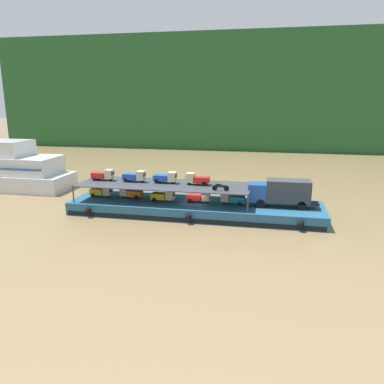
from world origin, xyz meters
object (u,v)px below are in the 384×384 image
at_px(mini_truck_lower_aft, 131,192).
at_px(mini_truck_lower_bow, 232,198).
at_px(covered_lorry, 281,192).
at_px(mini_truck_lower_fore, 199,197).
at_px(mini_truck_upper_mid, 135,176).
at_px(mini_truck_lower_stern, 102,191).
at_px(mini_truck_upper_bow, 197,179).
at_px(mini_truck_upper_stern, 103,175).
at_px(motorcycle_upper_port, 220,187).
at_px(mini_truck_lower_mid, 163,196).
at_px(mini_truck_upper_fore, 166,177).
at_px(cargo_barge, 195,208).

distance_m(mini_truck_lower_aft, mini_truck_lower_bow, 12.50).
relative_size(covered_lorry, mini_truck_lower_fore, 2.87).
distance_m(covered_lorry, mini_truck_lower_fore, 9.45).
bearing_deg(mini_truck_lower_aft, mini_truck_upper_mid, 32.52).
height_order(mini_truck_lower_stern, mini_truck_upper_bow, mini_truck_upper_bow).
distance_m(mini_truck_lower_aft, mini_truck_upper_mid, 2.07).
relative_size(mini_truck_lower_bow, mini_truck_upper_stern, 1.01).
bearing_deg(motorcycle_upper_port, mini_truck_lower_mid, 168.31).
bearing_deg(mini_truck_lower_mid, mini_truck_upper_mid, 165.59).
bearing_deg(mini_truck_lower_mid, mini_truck_upper_stern, 172.58).
distance_m(mini_truck_lower_stern, mini_truck_upper_fore, 8.42).
bearing_deg(mini_truck_upper_mid, mini_truck_upper_stern, 179.39).
distance_m(mini_truck_upper_stern, mini_truck_upper_fore, 8.05).
distance_m(mini_truck_lower_fore, mini_truck_upper_fore, 4.71).
distance_m(cargo_barge, mini_truck_upper_fore, 5.12).
xyz_separation_m(mini_truck_lower_mid, mini_truck_upper_stern, (-8.05, 1.05, 2.00)).
bearing_deg(mini_truck_lower_mid, mini_truck_lower_stern, 175.70).
bearing_deg(mini_truck_upper_fore, mini_truck_lower_fore, -8.64).
distance_m(covered_lorry, mini_truck_lower_bow, 5.55).
height_order(mini_truck_lower_aft, motorcycle_upper_port, motorcycle_upper_port).
height_order(covered_lorry, mini_truck_lower_mid, covered_lorry).
bearing_deg(mini_truck_lower_bow, mini_truck_lower_fore, -178.42).
xyz_separation_m(mini_truck_lower_aft, mini_truck_upper_bow, (8.26, 0.22, 2.00)).
bearing_deg(mini_truck_lower_aft, mini_truck_upper_bow, 1.51).
xyz_separation_m(mini_truck_lower_bow, mini_truck_upper_fore, (-8.15, 0.53, 2.00)).
xyz_separation_m(mini_truck_lower_bow, mini_truck_upper_stern, (-16.20, 0.51, 2.00)).
bearing_deg(mini_truck_upper_fore, motorcycle_upper_port, -19.83).
height_order(cargo_barge, mini_truck_lower_bow, mini_truck_lower_bow).
bearing_deg(mini_truck_upper_stern, mini_truck_lower_bow, -1.80).
xyz_separation_m(mini_truck_lower_mid, mini_truck_upper_fore, (0.01, 1.07, 2.00)).
xyz_separation_m(covered_lorry, mini_truck_upper_mid, (-17.52, 0.47, 1.00)).
height_order(mini_truck_lower_stern, mini_truck_upper_stern, mini_truck_upper_stern).
xyz_separation_m(mini_truck_lower_fore, motorcycle_upper_port, (2.77, -1.88, 1.74)).
relative_size(mini_truck_lower_stern, mini_truck_lower_bow, 1.00).
distance_m(mini_truck_lower_bow, motorcycle_upper_port, 2.89).
bearing_deg(mini_truck_lower_mid, motorcycle_upper_port, -11.69).
xyz_separation_m(mini_truck_lower_bow, motorcycle_upper_port, (-1.16, -1.99, 1.74)).
xyz_separation_m(mini_truck_upper_fore, motorcycle_upper_port, (6.98, -2.52, -0.26)).
relative_size(mini_truck_upper_stern, motorcycle_upper_port, 1.46).
distance_m(mini_truck_lower_stern, mini_truck_lower_mid, 8.18).
relative_size(cargo_barge, covered_lorry, 3.76).
relative_size(mini_truck_lower_aft, mini_truck_lower_fore, 1.02).
xyz_separation_m(mini_truck_lower_stern, mini_truck_upper_bow, (12.07, 0.33, 2.00)).
relative_size(mini_truck_upper_mid, mini_truck_upper_fore, 1.00).
distance_m(covered_lorry, mini_truck_upper_stern, 21.69).
distance_m(mini_truck_upper_fore, motorcycle_upper_port, 7.43).
bearing_deg(mini_truck_upper_stern, motorcycle_upper_port, -9.42).
xyz_separation_m(mini_truck_lower_mid, motorcycle_upper_port, (6.99, -1.45, 1.74)).
height_order(mini_truck_lower_aft, mini_truck_upper_bow, mini_truck_upper_bow).
xyz_separation_m(covered_lorry, mini_truck_lower_aft, (-17.96, 0.19, -1.00)).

